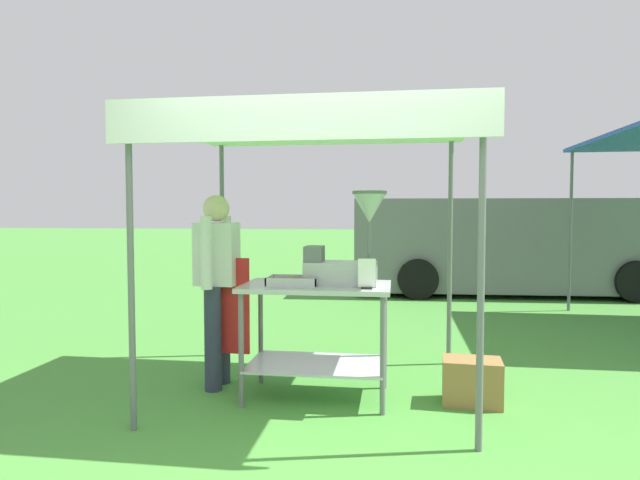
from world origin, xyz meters
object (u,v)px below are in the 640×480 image
at_px(menu_sign, 367,276).
at_px(stall_canopy, 318,133).
at_px(donut_cart, 316,315).
at_px(supply_crate, 472,382).
at_px(donut_fryer, 348,250).
at_px(donut_tray, 294,283).
at_px(vendor, 218,280).
at_px(van_grey, 510,244).

bearing_deg(menu_sign, stall_canopy, 143.45).
bearing_deg(donut_cart, menu_sign, -26.41).
xyz_separation_m(donut_cart, supply_crate, (1.20, 0.02, -0.48)).
distance_m(stall_canopy, donut_cart, 1.44).
distance_m(donut_fryer, menu_sign, 0.31).
bearing_deg(menu_sign, donut_tray, 170.34).
bearing_deg(vendor, donut_fryer, -7.43).
xyz_separation_m(donut_fryer, menu_sign, (0.16, -0.21, -0.18)).
height_order(vendor, van_grey, van_grey).
bearing_deg(vendor, supply_crate, -3.52).
bearing_deg(donut_fryer, vendor, 172.57).
bearing_deg(stall_canopy, vendor, 176.62).
relative_size(menu_sign, supply_crate, 0.49).
distance_m(donut_cart, van_grey, 6.58).
distance_m(donut_tray, donut_fryer, 0.49).
bearing_deg(donut_cart, supply_crate, 1.11).
distance_m(supply_crate, van_grey, 6.20).
xyz_separation_m(supply_crate, van_grey, (1.47, 5.98, 0.71)).
xyz_separation_m(vendor, van_grey, (3.53, 5.86, -0.02)).
bearing_deg(donut_fryer, donut_cart, -178.77).
relative_size(donut_fryer, supply_crate, 1.58).
relative_size(stall_canopy, donut_cart, 2.13).
relative_size(donut_cart, supply_crate, 2.51).
xyz_separation_m(donut_fryer, vendor, (-1.11, 0.14, -0.27)).
bearing_deg(vendor, donut_tray, -20.06).
height_order(menu_sign, van_grey, van_grey).
xyz_separation_m(donut_tray, vendor, (-0.70, 0.25, -0.02)).
bearing_deg(stall_canopy, donut_cart, -90.00).
height_order(donut_tray, donut_fryer, donut_fryer).
bearing_deg(donut_tray, donut_fryer, 15.12).
distance_m(donut_tray, vendor, 0.74).
distance_m(donut_cart, donut_tray, 0.33).
bearing_deg(donut_tray, stall_canopy, 52.05).
xyz_separation_m(donut_fryer, supply_crate, (0.95, 0.02, -1.00)).
xyz_separation_m(menu_sign, van_grey, (2.27, 6.21, -0.12)).
bearing_deg(vendor, van_grey, 58.94).
height_order(donut_cart, supply_crate, donut_cart).
bearing_deg(supply_crate, vendor, 176.48).
bearing_deg(donut_fryer, menu_sign, -53.03).
distance_m(donut_fryer, supply_crate, 1.38).
distance_m(stall_canopy, van_grey, 6.60).
bearing_deg(donut_fryer, van_grey, 68.03).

